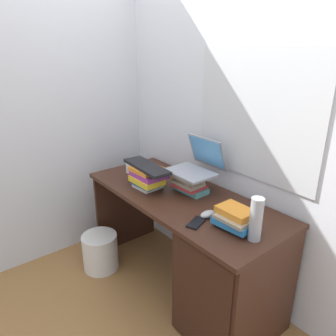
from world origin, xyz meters
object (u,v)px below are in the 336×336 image
at_px(computer_mouse, 208,214).
at_px(mug, 131,167).
at_px(book_stack_tall, 190,182).
at_px(cell_phone, 196,223).
at_px(desk, 217,266).
at_px(book_stack_keyboard_riser, 148,177).
at_px(book_stack_side, 235,218).
at_px(wastebasket, 100,251).
at_px(keyboard, 147,167).
at_px(laptop, 197,164).
at_px(water_bottle, 256,219).

xyz_separation_m(computer_mouse, mug, (-0.89, 0.03, 0.03)).
bearing_deg(book_stack_tall, cell_phone, -36.99).
bearing_deg(desk, cell_phone, -106.30).
height_order(book_stack_keyboard_riser, book_stack_side, book_stack_keyboard_riser).
relative_size(mug, wastebasket, 0.41).
bearing_deg(wastebasket, book_stack_keyboard_riser, 39.66).
bearing_deg(book_stack_keyboard_riser, keyboard, -129.28).
relative_size(desk, book_stack_side, 6.59).
xyz_separation_m(mug, wastebasket, (0.01, -0.33, -0.65)).
bearing_deg(desk, laptop, 156.10).
distance_m(book_stack_keyboard_riser, computer_mouse, 0.57).
height_order(book_stack_keyboard_riser, computer_mouse, book_stack_keyboard_riser).
xyz_separation_m(desk, laptop, (-0.38, 0.17, 0.53)).
distance_m(water_bottle, cell_phone, 0.35).
height_order(laptop, cell_phone, laptop).
bearing_deg(desk, water_bottle, -6.15).
bearing_deg(wastebasket, laptop, 42.87).
xyz_separation_m(book_stack_keyboard_riser, keyboard, (-0.00, -0.00, 0.08)).
bearing_deg(water_bottle, computer_mouse, -176.36).
bearing_deg(keyboard, book_stack_tall, 42.67).
distance_m(book_stack_side, keyboard, 0.75).
relative_size(computer_mouse, mug, 0.84).
height_order(desk, water_bottle, water_bottle).
height_order(book_stack_tall, computer_mouse, book_stack_tall).
bearing_deg(computer_mouse, book_stack_tall, 155.02).
xyz_separation_m(book_stack_keyboard_riser, mug, (-0.32, 0.07, -0.03)).
distance_m(computer_mouse, wastebasket, 1.12).
height_order(desk, laptop, laptop).
distance_m(laptop, mug, 0.61).
distance_m(book_stack_tall, computer_mouse, 0.37).
xyz_separation_m(book_stack_keyboard_riser, water_bottle, (0.88, 0.06, 0.04)).
xyz_separation_m(book_stack_side, wastebasket, (-1.06, -0.33, -0.66)).
bearing_deg(wastebasket, mug, 91.36).
height_order(book_stack_tall, water_bottle, water_bottle).
distance_m(book_stack_side, wastebasket, 1.29).
bearing_deg(computer_mouse, water_bottle, 3.64).
height_order(keyboard, wastebasket, keyboard).
xyz_separation_m(book_stack_keyboard_riser, laptop, (0.24, 0.25, 0.11)).
distance_m(mug, cell_phone, 0.91).
xyz_separation_m(book_stack_side, water_bottle, (0.14, -0.01, 0.06)).
relative_size(mug, cell_phone, 0.91).
bearing_deg(water_bottle, mug, 179.30).
relative_size(book_stack_keyboard_riser, wastebasket, 0.82).
height_order(book_stack_keyboard_riser, cell_phone, book_stack_keyboard_riser).
xyz_separation_m(desk, computer_mouse, (-0.06, -0.05, 0.36)).
xyz_separation_m(book_stack_side, cell_phone, (-0.16, -0.14, -0.05)).
distance_m(water_bottle, wastebasket, 1.43).
xyz_separation_m(water_bottle, wastebasket, (-1.20, -0.32, -0.72)).
height_order(laptop, keyboard, laptop).
height_order(water_bottle, wastebasket, water_bottle).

